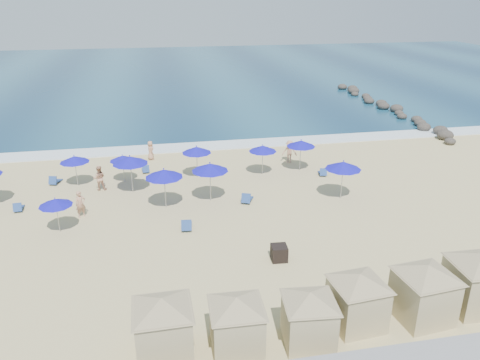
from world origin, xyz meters
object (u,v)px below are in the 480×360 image
at_px(cabana_2, 309,311).
at_px(beachgoer_0, 81,204).
at_px(cabana_5, 478,273).
at_px(umbrella_3, 55,202).
at_px(cabana_3, 358,293).
at_px(umbrella_11, 343,165).
at_px(umbrella_8, 210,167).
at_px(umbrella_2, 74,159).
at_px(beachgoer_3, 151,150).
at_px(umbrella_4, 122,158).
at_px(beachgoer_1, 99,178).
at_px(cabana_1, 237,317).
at_px(umbrella_7, 197,150).
at_px(cabana_4, 425,285).
at_px(umbrella_5, 130,160).
at_px(beachgoer_2, 289,152).
at_px(trash_bin, 279,253).
at_px(umbrella_9, 263,148).
at_px(rock_jetty, 388,107).
at_px(umbrella_6, 164,173).
at_px(umbrella_10, 301,143).
at_px(cabana_0, 163,319).

relative_size(cabana_2, beachgoer_0, 2.43).
xyz_separation_m(cabana_5, umbrella_3, (-18.80, 10.56, 0.17)).
height_order(cabana_3, umbrella_11, umbrella_11).
distance_m(cabana_2, umbrella_8, 14.13).
relative_size(umbrella_2, beachgoer_3, 1.48).
xyz_separation_m(cabana_2, beachgoer_0, (-10.02, 13.12, -0.63)).
height_order(cabana_2, umbrella_4, cabana_2).
relative_size(cabana_5, beachgoer_1, 2.67).
distance_m(cabana_1, umbrella_3, 13.89).
distance_m(cabana_2, umbrella_7, 18.48).
xyz_separation_m(umbrella_4, umbrella_8, (5.68, -4.43, 0.54)).
xyz_separation_m(cabana_5, beachgoer_0, (-17.78, 12.35, -0.84)).
xyz_separation_m(cabana_4, umbrella_11, (1.42, 12.20, 0.70)).
xyz_separation_m(cabana_4, umbrella_5, (-12.18, 15.81, 0.72)).
height_order(umbrella_5, beachgoer_1, umbrella_5).
xyz_separation_m(umbrella_11, beachgoer_2, (-1.37, 7.42, -1.42)).
bearing_deg(trash_bin, beachgoer_0, 150.04).
bearing_deg(umbrella_3, cabana_2, -45.76).
height_order(umbrella_4, beachgoer_2, umbrella_4).
height_order(trash_bin, umbrella_9, umbrella_9).
relative_size(cabana_1, umbrella_3, 1.94).
bearing_deg(rock_jetty, umbrella_6, -140.77).
relative_size(umbrella_9, umbrella_11, 0.88).
xyz_separation_m(cabana_3, cabana_5, (5.50, 0.13, 0.15)).
bearing_deg(beachgoer_3, umbrella_9, -140.47).
xyz_separation_m(cabana_5, umbrella_6, (-12.68, 12.66, 0.65)).
height_order(umbrella_3, umbrella_11, umbrella_11).
height_order(rock_jetty, umbrella_10, umbrella_10).
relative_size(cabana_2, umbrella_7, 1.65).
bearing_deg(beachgoer_1, cabana_4, 129.73).
relative_size(rock_jetty, cabana_4, 5.94).
relative_size(umbrella_6, beachgoer_0, 1.61).
height_order(umbrella_6, beachgoer_1, umbrella_6).
xyz_separation_m(cabana_1, cabana_2, (2.80, -0.16, -0.03)).
relative_size(cabana_1, umbrella_11, 1.55).
distance_m(umbrella_2, beachgoer_0, 5.32).
bearing_deg(rock_jetty, cabana_3, -119.12).
xyz_separation_m(umbrella_2, umbrella_7, (8.50, 0.08, 0.12)).
relative_size(cabana_3, umbrella_3, 1.99).
height_order(umbrella_3, umbrella_8, umbrella_8).
distance_m(cabana_0, umbrella_2, 18.64).
xyz_separation_m(trash_bin, beachgoer_2, (4.70, 14.09, 0.51)).
distance_m(umbrella_5, umbrella_8, 5.58).
xyz_separation_m(cabana_0, umbrella_11, (12.08, 12.32, 0.73)).
height_order(cabana_5, beachgoer_1, cabana_5).
distance_m(cabana_1, umbrella_6, 13.47).
relative_size(umbrella_9, beachgoer_2, 1.30).
distance_m(umbrella_8, beachgoer_2, 9.57).
relative_size(trash_bin, umbrella_10, 0.32).
relative_size(cabana_0, beachgoer_1, 2.54).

